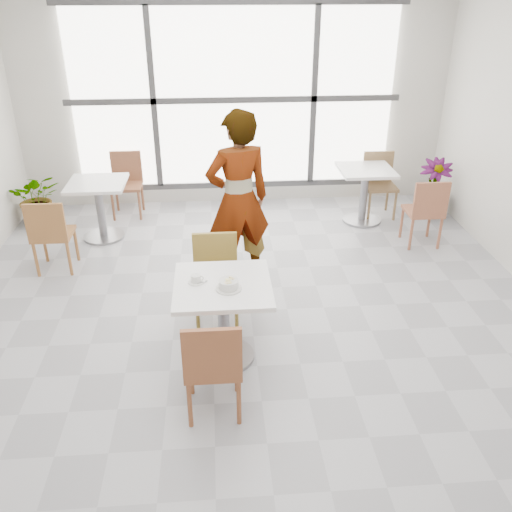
{
  "coord_description": "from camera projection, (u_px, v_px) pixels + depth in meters",
  "views": [
    {
      "loc": [
        -0.3,
        -4.12,
        2.97
      ],
      "look_at": [
        0.0,
        -0.3,
        1.0
      ],
      "focal_mm": 37.75,
      "sensor_mm": 36.0,
      "label": 1
    }
  ],
  "objects": [
    {
      "name": "floor",
      "position": [
        253.0,
        336.0,
        5.03
      ],
      "size": [
        7.0,
        7.0,
        0.0
      ],
      "primitive_type": "plane",
      "color": "#9E9EA5",
      "rests_on": "ground"
    },
    {
      "name": "wall_back",
      "position": [
        234.0,
        99.0,
        7.44
      ],
      "size": [
        6.0,
        0.0,
        6.0
      ],
      "primitive_type": "plane",
      "rotation": [
        1.57,
        0.0,
        0.0
      ],
      "color": "silver",
      "rests_on": "ground"
    },
    {
      "name": "window",
      "position": [
        234.0,
        100.0,
        7.39
      ],
      "size": [
        4.6,
        0.07,
        2.52
      ],
      "color": "white",
      "rests_on": "ground"
    },
    {
      "name": "main_table",
      "position": [
        223.0,
        307.0,
        4.52
      ],
      "size": [
        0.8,
        0.8,
        0.75
      ],
      "color": "white",
      "rests_on": "ground"
    },
    {
      "name": "chair_near",
      "position": [
        213.0,
        363.0,
        3.89
      ],
      "size": [
        0.42,
        0.42,
        0.87
      ],
      "rotation": [
        0.0,
        0.0,
        3.14
      ],
      "color": "brown",
      "rests_on": "ground"
    },
    {
      "name": "chair_far",
      "position": [
        216.0,
        273.0,
        5.08
      ],
      "size": [
        0.42,
        0.42,
        0.87
      ],
      "color": "olive",
      "rests_on": "ground"
    },
    {
      "name": "oatmeal_bowl",
      "position": [
        229.0,
        284.0,
        4.32
      ],
      "size": [
        0.21,
        0.21,
        0.09
      ],
      "color": "silver",
      "rests_on": "main_table"
    },
    {
      "name": "coffee_cup",
      "position": [
        196.0,
        279.0,
        4.42
      ],
      "size": [
        0.16,
        0.13,
        0.07
      ],
      "color": "silver",
      "rests_on": "main_table"
    },
    {
      "name": "person",
      "position": [
        238.0,
        200.0,
        5.56
      ],
      "size": [
        0.78,
        0.63,
        1.88
      ],
      "primitive_type": "imported",
      "rotation": [
        0.0,
        0.0,
        3.43
      ],
      "color": "black",
      "rests_on": "ground"
    },
    {
      "name": "bg_table_left",
      "position": [
        99.0,
        202.0,
        6.74
      ],
      "size": [
        0.7,
        0.7,
        0.75
      ],
      "color": "white",
      "rests_on": "ground"
    },
    {
      "name": "bg_table_right",
      "position": [
        364.0,
        187.0,
        7.21
      ],
      "size": [
        0.7,
        0.7,
        0.75
      ],
      "color": "white",
      "rests_on": "ground"
    },
    {
      "name": "bg_chair_left_near",
      "position": [
        50.0,
        232.0,
        5.92
      ],
      "size": [
        0.42,
        0.42,
        0.87
      ],
      "rotation": [
        0.0,
        0.0,
        3.14
      ],
      "color": "#986033",
      "rests_on": "ground"
    },
    {
      "name": "bg_chair_left_far",
      "position": [
        127.0,
        179.0,
        7.46
      ],
      "size": [
        0.42,
        0.42,
        0.87
      ],
      "color": "brown",
      "rests_on": "ground"
    },
    {
      "name": "bg_chair_right_near",
      "position": [
        426.0,
        209.0,
        6.51
      ],
      "size": [
        0.42,
        0.42,
        0.87
      ],
      "rotation": [
        0.0,
        0.0,
        3.14
      ],
      "color": "#9E5B40",
      "rests_on": "ground"
    },
    {
      "name": "bg_chair_right_far",
      "position": [
        379.0,
        180.0,
        7.45
      ],
      "size": [
        0.42,
        0.42,
        0.87
      ],
      "color": "olive",
      "rests_on": "ground"
    },
    {
      "name": "plant_left",
      "position": [
        37.0,
        198.0,
        7.23
      ],
      "size": [
        0.74,
        0.67,
        0.71
      ],
      "primitive_type": "imported",
      "rotation": [
        0.0,
        0.0,
        0.21
      ],
      "color": "#44733A",
      "rests_on": "ground"
    },
    {
      "name": "plant_right",
      "position": [
        433.0,
        188.0,
        7.43
      ],
      "size": [
        0.56,
        0.56,
        0.8
      ],
      "primitive_type": "imported",
      "rotation": [
        0.0,
        0.0,
        -0.29
      ],
      "color": "#3B7B34",
      "rests_on": "ground"
    }
  ]
}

